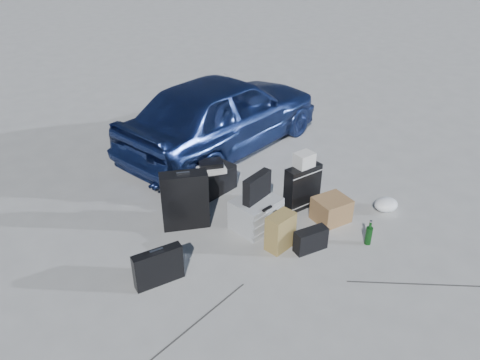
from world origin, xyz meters
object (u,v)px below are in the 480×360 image
object	(u,v)px
suitcase_right	(302,187)
cardboard_box	(331,210)
duffel_bag	(211,182)
car	(223,112)
suitcase_left	(185,200)
briefcase	(158,267)
green_bottle	(369,233)
pelican_case	(256,213)

from	to	relation	value
suitcase_right	cardboard_box	size ratio (longest dim) A/B	1.44
duffel_bag	car	bearing A→B (deg)	37.27
suitcase_left	duffel_bag	distance (m)	0.80
car	briefcase	size ratio (longest dim) A/B	7.02
car	briefcase	bearing A→B (deg)	120.56
cardboard_box	green_bottle	bearing A→B (deg)	-85.96
car	briefcase	distance (m)	3.15
duffel_bag	cardboard_box	world-z (taller)	duffel_bag
suitcase_left	cardboard_box	world-z (taller)	suitcase_left
pelican_case	suitcase_left	bearing A→B (deg)	132.90
pelican_case	briefcase	size ratio (longest dim) A/B	1.03
pelican_case	cardboard_box	world-z (taller)	pelican_case
car	duffel_bag	xyz separation A→B (m)	(-0.82, -1.10, -0.42)
car	suitcase_right	bearing A→B (deg)	161.95
briefcase	suitcase_left	size ratio (longest dim) A/B	0.71
cardboard_box	duffel_bag	bearing A→B (deg)	125.32
briefcase	suitcase_left	xyz separation A→B (m)	(0.66, 0.74, 0.16)
pelican_case	briefcase	world-z (taller)	briefcase
briefcase	suitcase_right	size ratio (longest dim) A/B	0.88
suitcase_right	green_bottle	bearing A→B (deg)	-84.55
briefcase	cardboard_box	bearing A→B (deg)	-0.21
duffel_bag	cardboard_box	bearing A→B (deg)	-70.86
cardboard_box	green_bottle	xyz separation A→B (m)	(0.04, -0.57, 0.00)
green_bottle	cardboard_box	bearing A→B (deg)	94.04
briefcase	green_bottle	distance (m)	2.31
suitcase_left	suitcase_right	world-z (taller)	suitcase_left
green_bottle	car	bearing A→B (deg)	92.67
cardboard_box	pelican_case	bearing A→B (deg)	157.21
pelican_case	suitcase_right	distance (m)	0.74
duffel_bag	suitcase_right	bearing A→B (deg)	-63.36
suitcase_left	suitcase_right	size ratio (longest dim) A/B	1.24
briefcase	duffel_bag	bearing A→B (deg)	45.67
suitcase_right	duffel_bag	bearing A→B (deg)	129.62
suitcase_left	pelican_case	bearing A→B (deg)	-13.74
briefcase	duffel_bag	size ratio (longest dim) A/B	0.73
briefcase	suitcase_left	bearing A→B (deg)	49.82
pelican_case	duffel_bag	xyz separation A→B (m)	(-0.07, 0.94, -0.02)
car	pelican_case	size ratio (longest dim) A/B	6.81
suitcase_right	cardboard_box	distance (m)	0.46
pelican_case	duffel_bag	size ratio (longest dim) A/B	0.76
suitcase_left	car	bearing A→B (deg)	68.06
briefcase	cardboard_box	distance (m)	2.18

